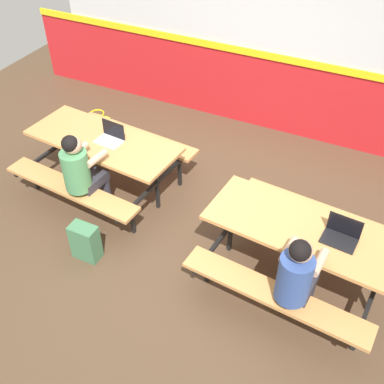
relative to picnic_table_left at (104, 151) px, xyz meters
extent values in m
cube|color=#4C3826|center=(1.30, -0.28, -0.59)|extent=(10.00, 10.00, 0.02)
cube|color=red|center=(1.30, 2.30, -0.03)|extent=(8.00, 0.12, 1.10)
cube|color=yellow|center=(1.30, 2.24, 0.57)|extent=(8.00, 0.03, 0.10)
cube|color=tan|center=(0.00, 0.00, 0.14)|extent=(1.97, 0.92, 0.04)
cube|color=tan|center=(-0.06, -0.63, -0.15)|extent=(1.83, 0.44, 0.04)
cube|color=tan|center=(0.06, 0.63, -0.15)|extent=(1.83, 0.44, 0.04)
cube|color=black|center=(-0.77, 0.07, -0.23)|extent=(0.04, 0.04, 0.70)
cube|color=black|center=(-0.77, 0.07, -0.19)|extent=(0.18, 1.55, 0.04)
cube|color=black|center=(-0.82, -0.44, -0.37)|extent=(0.04, 0.04, 0.41)
cube|color=black|center=(-0.72, 0.57, -0.37)|extent=(0.04, 0.04, 0.41)
cube|color=black|center=(0.77, -0.07, -0.23)|extent=(0.04, 0.04, 0.70)
cube|color=black|center=(0.77, -0.07, -0.19)|extent=(0.18, 1.55, 0.04)
cube|color=black|center=(0.72, -0.57, -0.37)|extent=(0.04, 0.04, 0.41)
cube|color=black|center=(0.82, 0.44, -0.37)|extent=(0.04, 0.04, 0.41)
cube|color=tan|center=(2.60, -0.41, 0.14)|extent=(1.97, 0.92, 0.04)
cube|color=tan|center=(2.55, -1.04, -0.15)|extent=(1.83, 0.44, 0.04)
cube|color=tan|center=(2.66, 0.23, -0.15)|extent=(1.83, 0.44, 0.04)
cube|color=black|center=(1.83, -0.34, -0.23)|extent=(0.04, 0.04, 0.70)
cube|color=black|center=(1.83, -0.34, -0.19)|extent=(0.18, 1.55, 0.04)
cube|color=black|center=(1.79, -0.84, -0.37)|extent=(0.04, 0.04, 0.41)
cube|color=black|center=(1.88, 0.17, -0.37)|extent=(0.04, 0.04, 0.41)
cube|color=black|center=(3.37, -0.48, -0.23)|extent=(0.04, 0.04, 0.70)
cube|color=black|center=(3.37, -0.48, -0.19)|extent=(0.18, 1.55, 0.04)
cube|color=black|center=(3.33, -0.98, -0.37)|extent=(0.04, 0.04, 0.41)
cylinder|color=#2D2D38|center=(0.03, -0.32, -0.35)|extent=(0.11, 0.11, 0.45)
cylinder|color=#2D2D38|center=(0.21, -0.33, -0.35)|extent=(0.11, 0.11, 0.45)
cube|color=#2D2D38|center=(0.11, -0.48, -0.07)|extent=(0.33, 0.41, 0.12)
cylinder|color=#4C8C59|center=(0.10, -0.65, 0.17)|extent=(0.30, 0.30, 0.48)
cylinder|color=tan|center=(-0.03, -0.43, 0.27)|extent=(0.11, 0.31, 0.08)
cylinder|color=tan|center=(0.25, -0.46, 0.27)|extent=(0.11, 0.31, 0.08)
sphere|color=tan|center=(0.10, -0.63, 0.50)|extent=(0.20, 0.20, 0.20)
sphere|color=black|center=(0.09, -0.66, 0.54)|extent=(0.18, 0.18, 0.18)
cylinder|color=#2D2D38|center=(2.63, -0.72, -0.35)|extent=(0.11, 0.11, 0.45)
cylinder|color=#2D2D38|center=(2.81, -0.74, -0.35)|extent=(0.11, 0.11, 0.45)
cube|color=#2D2D38|center=(2.70, -0.88, -0.07)|extent=(0.33, 0.41, 0.12)
cylinder|color=#334C8C|center=(2.69, -1.05, 0.17)|extent=(0.30, 0.30, 0.48)
cylinder|color=tan|center=(2.57, -0.84, 0.27)|extent=(0.11, 0.31, 0.08)
cylinder|color=tan|center=(2.85, -0.86, 0.27)|extent=(0.11, 0.31, 0.08)
sphere|color=tan|center=(2.69, -1.03, 0.50)|extent=(0.20, 0.20, 0.20)
sphere|color=black|center=(2.69, -1.06, 0.54)|extent=(0.18, 0.18, 0.18)
cube|color=silver|center=(0.10, -0.01, 0.17)|extent=(0.34, 0.25, 0.01)
cube|color=black|center=(0.11, 0.10, 0.28)|extent=(0.32, 0.04, 0.21)
cube|color=black|center=(2.94, -0.44, 0.17)|extent=(0.34, 0.25, 0.01)
cube|color=black|center=(2.94, -0.33, 0.28)|extent=(0.32, 0.04, 0.21)
cube|color=#3F724C|center=(0.46, -1.11, -0.36)|extent=(0.30, 0.18, 0.44)
cube|color=#3F724C|center=(0.46, -1.00, -0.42)|extent=(0.21, 0.04, 0.19)
cube|color=yellow|center=(-0.75, 0.89, -0.40)|extent=(0.34, 0.14, 0.36)
torus|color=yellow|center=(-0.75, 0.89, -0.16)|extent=(0.21, 0.21, 0.02)
camera|label=1|loc=(3.00, -3.70, 3.33)|focal=43.38mm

